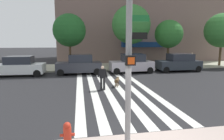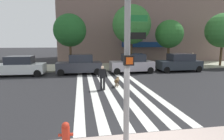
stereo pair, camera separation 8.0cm
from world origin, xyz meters
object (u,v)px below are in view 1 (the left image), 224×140
at_px(street_tree_further, 169,34).
at_px(street_tree_furthest, 222,30).
at_px(parked_car_fourth_in_line, 179,63).
at_px(pedestrian_dog_walker, 103,76).
at_px(parked_car_near_curb, 18,67).
at_px(street_tree_middle, 131,25).
at_px(fire_hydrant, 67,135).
at_px(street_tree_nearest, 69,30).
at_px(dog_on_leash, 117,80).
at_px(pedestrian_bystander, 192,58).
at_px(traffic_light_pole, 130,33).
at_px(parked_car_behind_first, 79,65).
at_px(parked_car_third_in_line, 132,64).

height_order(street_tree_further, street_tree_furthest, street_tree_furthest).
relative_size(parked_car_fourth_in_line, pedestrian_dog_walker, 2.82).
bearing_deg(parked_car_near_curb, street_tree_middle, 13.89).
distance_m(street_tree_middle, pedestrian_dog_walker, 11.25).
xyz_separation_m(fire_hydrant, street_tree_nearest, (-0.57, 15.93, 3.86)).
height_order(dog_on_leash, pedestrian_bystander, pedestrian_bystander).
xyz_separation_m(traffic_light_pole, street_tree_middle, (4.57, 16.49, 1.60)).
relative_size(parked_car_behind_first, dog_on_leash, 4.25).
bearing_deg(pedestrian_bystander, dog_on_leash, -142.34).
height_order(street_tree_middle, pedestrian_dog_walker, street_tree_middle).
xyz_separation_m(street_tree_middle, pedestrian_dog_walker, (-4.50, -9.42, -4.19)).
relative_size(street_tree_nearest, street_tree_furthest, 0.92).
relative_size(traffic_light_pole, street_tree_nearest, 0.97).
relative_size(fire_hydrant, pedestrian_dog_walker, 0.47).
bearing_deg(traffic_light_pole, pedestrian_bystander, 52.87).
bearing_deg(parked_car_near_curb, fire_hydrant, -68.62).
bearing_deg(parked_car_fourth_in_line, pedestrian_dog_walker, -144.36).
relative_size(parked_car_third_in_line, pedestrian_bystander, 2.70).
relative_size(parked_car_behind_first, parked_car_fourth_in_line, 0.95).
relative_size(fire_hydrant, street_tree_further, 0.14).
distance_m(traffic_light_pole, pedestrian_bystander, 21.15).
distance_m(fire_hydrant, parked_car_behind_first, 13.51).
bearing_deg(dog_on_leash, fire_hydrant, -111.44).
distance_m(parked_car_third_in_line, dog_on_leash, 6.32).
relative_size(parked_car_behind_first, parked_car_third_in_line, 0.99).
relative_size(parked_car_behind_first, pedestrian_bystander, 2.68).
bearing_deg(pedestrian_bystander, street_tree_nearest, -177.26).
height_order(parked_car_fourth_in_line, street_tree_furthest, street_tree_furthest).
height_order(parked_car_third_in_line, dog_on_leash, parked_car_third_in_line).
relative_size(parked_car_behind_first, street_tree_further, 0.79).
bearing_deg(street_tree_further, parked_car_fourth_in_line, -86.57).
bearing_deg(pedestrian_dog_walker, fire_hydrant, -105.37).
relative_size(traffic_light_pole, fire_hydrant, 7.59).
relative_size(street_tree_nearest, pedestrian_bystander, 3.66).
relative_size(street_tree_middle, street_tree_furthest, 1.11).
height_order(street_tree_nearest, dog_on_leash, street_tree_nearest).
bearing_deg(dog_on_leash, parked_car_behind_first, 115.00).
distance_m(parked_car_near_curb, parked_car_fourth_in_line, 16.31).
distance_m(parked_car_fourth_in_line, pedestrian_bystander, 4.72).
distance_m(parked_car_behind_first, street_tree_furthest, 18.23).
relative_size(pedestrian_dog_walker, pedestrian_bystander, 1.00).
distance_m(street_tree_further, pedestrian_bystander, 4.77).
distance_m(traffic_light_pole, pedestrian_dog_walker, 7.53).
height_order(fire_hydrant, parked_car_behind_first, parked_car_behind_first).
xyz_separation_m(street_tree_nearest, pedestrian_dog_walker, (2.48, -8.95, -3.45)).
bearing_deg(street_tree_nearest, pedestrian_bystander, 2.74).
xyz_separation_m(fire_hydrant, street_tree_furthest, (18.08, 16.10, 4.01)).
xyz_separation_m(parked_car_behind_first, parked_car_fourth_in_line, (10.62, 0.00, -0.01)).
relative_size(parked_car_third_in_line, street_tree_middle, 0.61).
relative_size(parked_car_fourth_in_line, street_tree_middle, 0.64).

